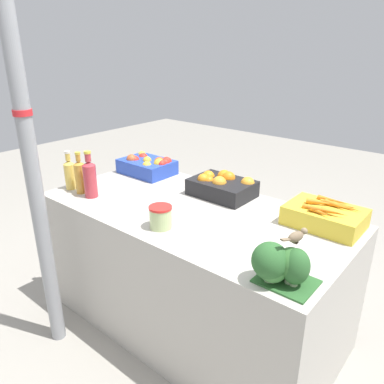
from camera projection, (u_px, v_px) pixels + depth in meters
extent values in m
plane|color=gray|center=(192.00, 321.00, 2.40)|extent=(10.00, 10.00, 0.00)
cube|color=#B7B2A8|center=(192.00, 268.00, 2.25)|extent=(1.75, 0.87, 0.79)
cylinder|color=gray|center=(24.00, 121.00, 1.80)|extent=(0.08, 0.08, 2.62)
cylinder|color=red|center=(22.00, 112.00, 1.78)|extent=(0.09, 0.09, 0.03)
cube|color=#2847B7|center=(147.00, 167.00, 2.67)|extent=(0.37, 0.26, 0.10)
sphere|color=#BC562D|center=(160.00, 162.00, 2.61)|extent=(0.08, 0.08, 0.08)
sphere|color=gold|center=(147.00, 166.00, 2.56)|extent=(0.07, 0.07, 0.07)
sphere|color=red|center=(135.00, 161.00, 2.67)|extent=(0.07, 0.07, 0.07)
sphere|color=#BC562D|center=(132.00, 159.00, 2.67)|extent=(0.08, 0.08, 0.08)
sphere|color=red|center=(167.00, 162.00, 2.63)|extent=(0.08, 0.08, 0.08)
sphere|color=gold|center=(159.00, 164.00, 2.58)|extent=(0.08, 0.08, 0.08)
sphere|color=red|center=(165.00, 164.00, 2.61)|extent=(0.08, 0.08, 0.08)
sphere|color=red|center=(162.00, 165.00, 2.57)|extent=(0.06, 0.06, 0.06)
sphere|color=red|center=(143.00, 158.00, 2.75)|extent=(0.07, 0.07, 0.07)
sphere|color=gold|center=(142.00, 155.00, 2.81)|extent=(0.06, 0.06, 0.06)
sphere|color=gold|center=(147.00, 161.00, 2.64)|extent=(0.06, 0.06, 0.06)
cube|color=black|center=(222.00, 188.00, 2.27)|extent=(0.37, 0.26, 0.10)
sphere|color=orange|center=(224.00, 177.00, 2.33)|extent=(0.09, 0.09, 0.09)
sphere|color=orange|center=(248.00, 184.00, 2.23)|extent=(0.08, 0.08, 0.08)
sphere|color=orange|center=(203.00, 179.00, 2.27)|extent=(0.07, 0.07, 0.07)
sphere|color=orange|center=(228.00, 178.00, 2.30)|extent=(0.09, 0.09, 0.09)
sphere|color=orange|center=(208.00, 177.00, 2.33)|extent=(0.08, 0.08, 0.08)
sphere|color=orange|center=(209.00, 181.00, 2.27)|extent=(0.07, 0.07, 0.07)
sphere|color=orange|center=(219.00, 183.00, 2.22)|extent=(0.09, 0.09, 0.09)
cube|color=gold|center=(325.00, 217.00, 1.89)|extent=(0.37, 0.26, 0.10)
cone|color=orange|center=(320.00, 212.00, 1.80)|extent=(0.12, 0.05, 0.03)
cone|color=orange|center=(347.00, 207.00, 1.86)|extent=(0.14, 0.03, 0.02)
cone|color=orange|center=(322.00, 203.00, 1.90)|extent=(0.15, 0.08, 0.03)
cone|color=orange|center=(334.00, 212.00, 1.78)|extent=(0.13, 0.04, 0.03)
cone|color=orange|center=(345.00, 206.00, 1.87)|extent=(0.12, 0.04, 0.03)
cone|color=orange|center=(334.00, 203.00, 1.92)|extent=(0.13, 0.06, 0.02)
cone|color=orange|center=(326.00, 210.00, 1.79)|extent=(0.15, 0.05, 0.03)
cone|color=orange|center=(334.00, 201.00, 1.94)|extent=(0.17, 0.04, 0.03)
cone|color=orange|center=(337.00, 205.00, 1.87)|extent=(0.13, 0.05, 0.03)
cone|color=orange|center=(318.00, 209.00, 1.84)|extent=(0.16, 0.05, 0.03)
cube|color=#2D602D|center=(286.00, 281.00, 1.45)|extent=(0.22, 0.18, 0.01)
ellipsoid|color=#427F3D|center=(273.00, 267.00, 1.42)|extent=(0.12, 0.12, 0.12)
cylinder|color=#B2C693|center=(272.00, 278.00, 1.44)|extent=(0.03, 0.03, 0.02)
ellipsoid|color=#387033|center=(291.00, 263.00, 1.41)|extent=(0.11, 0.11, 0.12)
cylinder|color=#B2C693|center=(289.00, 280.00, 1.43)|extent=(0.03, 0.03, 0.02)
ellipsoid|color=#387033|center=(291.00, 263.00, 1.46)|extent=(0.13, 0.13, 0.11)
cylinder|color=#B2C693|center=(290.00, 273.00, 1.48)|extent=(0.03, 0.03, 0.02)
ellipsoid|color=#2D602D|center=(270.00, 261.00, 1.42)|extent=(0.14, 0.14, 0.15)
cylinder|color=#B2C693|center=(269.00, 278.00, 1.44)|extent=(0.03, 0.03, 0.02)
ellipsoid|color=#2D602D|center=(296.00, 266.00, 1.40)|extent=(0.11, 0.11, 0.15)
cylinder|color=#B2C693|center=(294.00, 282.00, 1.42)|extent=(0.03, 0.03, 0.02)
cylinder|color=gold|center=(70.00, 176.00, 2.37)|extent=(0.07, 0.07, 0.16)
cone|color=gold|center=(68.00, 162.00, 2.34)|extent=(0.07, 0.07, 0.02)
cylinder|color=gold|center=(68.00, 157.00, 2.33)|extent=(0.03, 0.03, 0.05)
cylinder|color=silver|center=(67.00, 152.00, 2.31)|extent=(0.03, 0.03, 0.01)
cylinder|color=gold|center=(80.00, 179.00, 2.30)|extent=(0.06, 0.06, 0.18)
cone|color=gold|center=(79.00, 163.00, 2.26)|extent=(0.06, 0.06, 0.02)
cylinder|color=gold|center=(78.00, 158.00, 2.25)|extent=(0.03, 0.03, 0.04)
cylinder|color=gold|center=(77.00, 153.00, 2.24)|extent=(0.03, 0.03, 0.01)
cylinder|color=#B2333D|center=(90.00, 181.00, 2.24)|extent=(0.08, 0.08, 0.20)
cone|color=#B2333D|center=(88.00, 163.00, 2.20)|extent=(0.08, 0.08, 0.02)
cylinder|color=#B2333D|center=(88.00, 157.00, 2.18)|extent=(0.04, 0.04, 0.05)
cylinder|color=gold|center=(87.00, 152.00, 2.17)|extent=(0.04, 0.04, 0.01)
cylinder|color=#B2C684|center=(161.00, 218.00, 1.87)|extent=(0.11, 0.11, 0.10)
cylinder|color=red|center=(160.00, 208.00, 1.85)|extent=(0.12, 0.12, 0.01)
cube|color=#4C3D2D|center=(295.00, 242.00, 1.39)|extent=(0.02, 0.02, 0.01)
ellipsoid|color=#7A664C|center=(296.00, 237.00, 1.39)|extent=(0.06, 0.08, 0.04)
sphere|color=#897556|center=(304.00, 231.00, 1.40)|extent=(0.03, 0.03, 0.03)
cone|color=#4C3D28|center=(306.00, 230.00, 1.41)|extent=(0.01, 0.02, 0.01)
cube|color=#7A664C|center=(285.00, 240.00, 1.36)|extent=(0.03, 0.04, 0.01)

